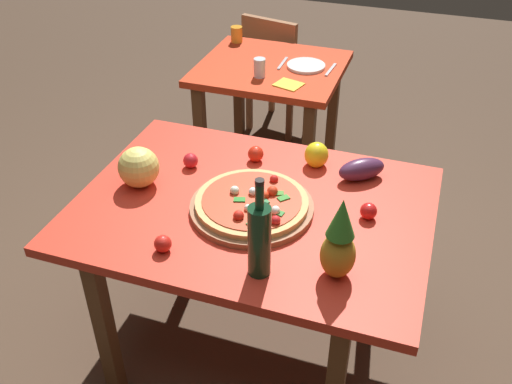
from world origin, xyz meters
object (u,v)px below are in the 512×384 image
(wine_bottle, at_px, (259,239))
(fork_utensil, at_px, (283,63))
(melon, at_px, (139,167))
(eggplant, at_px, (362,169))
(display_table, at_px, (253,221))
(tomato_beside_pepper, at_px, (163,244))
(dinner_plate, at_px, (306,66))
(tomato_at_corner, at_px, (256,154))
(drinking_glass_juice, at_px, (237,34))
(bell_pepper, at_px, (316,155))
(knife_utensil, at_px, (330,70))
(background_table, at_px, (271,86))
(pizza_board, at_px, (252,207))
(dining_chair, at_px, (276,67))
(drinking_glass_water, at_px, (260,68))
(tomato_by_bottle, at_px, (369,211))
(napkin_folded, at_px, (289,84))
(pizza, at_px, (252,202))
(tomato_near_board, at_px, (191,161))
(pineapple_left, at_px, (339,243))

(wine_bottle, relative_size, fork_utensil, 2.05)
(melon, bearing_deg, eggplant, 21.54)
(display_table, height_order, tomato_beside_pepper, tomato_beside_pepper)
(eggplant, height_order, dinner_plate, eggplant)
(tomato_at_corner, height_order, drinking_glass_juice, drinking_glass_juice)
(fork_utensil, bearing_deg, dinner_plate, -0.39)
(bell_pepper, xyz_separation_m, knife_utensil, (-0.17, 1.00, -0.05))
(background_table, xyz_separation_m, pizza_board, (0.35, -1.34, 0.14))
(wine_bottle, bearing_deg, tomato_at_corner, 109.81)
(dining_chair, bearing_deg, dinner_plate, 134.12)
(pizza_board, bearing_deg, drinking_glass_water, 107.16)
(display_table, distance_m, background_table, 1.36)
(display_table, distance_m, tomato_by_bottle, 0.45)
(tomato_by_bottle, relative_size, tomato_beside_pepper, 1.03)
(pizza_board, height_order, napkin_folded, pizza_board)
(drinking_glass_juice, bearing_deg, dining_chair, 61.69)
(wine_bottle, distance_m, drinking_glass_water, 1.57)
(drinking_glass_water, bearing_deg, melon, -95.88)
(display_table, height_order, knife_utensil, knife_utensil)
(pizza, bearing_deg, tomato_at_corner, 106.87)
(dining_chair, relative_size, napkin_folded, 6.07)
(bell_pepper, relative_size, tomato_beside_pepper, 1.80)
(pizza_board, distance_m, wine_bottle, 0.36)
(drinking_glass_water, bearing_deg, tomato_near_board, -88.84)
(tomato_at_corner, bearing_deg, tomato_beside_pepper, -99.81)
(eggplant, distance_m, napkin_folded, 0.94)
(background_table, xyz_separation_m, napkin_folded, (0.17, -0.22, 0.14))
(pizza, bearing_deg, eggplant, 44.83)
(knife_utensil, bearing_deg, tomato_beside_pepper, -92.42)
(pizza, height_order, tomato_near_board, pizza)
(background_table, xyz_separation_m, tomato_at_corner, (0.25, -1.01, 0.17))
(wine_bottle, xyz_separation_m, dinner_plate, (-0.29, 1.70, -0.13))
(pineapple_left, bearing_deg, fork_utensil, 112.38)
(dining_chair, height_order, wine_bottle, wine_bottle)
(pizza, relative_size, bell_pepper, 3.86)
(pineapple_left, bearing_deg, wine_bottle, -163.87)
(drinking_glass_juice, bearing_deg, dinner_plate, -25.55)
(tomato_by_bottle, height_order, drinking_glass_juice, drinking_glass_juice)
(dinner_plate, bearing_deg, drinking_glass_water, -134.95)
(dinner_plate, bearing_deg, wine_bottle, -80.42)
(wine_bottle, relative_size, tomato_beside_pepper, 5.97)
(dining_chair, bearing_deg, napkin_folded, 123.52)
(background_table, xyz_separation_m, melon, (-0.13, -1.33, 0.21))
(pizza_board, bearing_deg, background_table, 104.61)
(tomato_near_board, xyz_separation_m, dinner_plate, (0.19, 1.18, -0.02))
(bell_pepper, relative_size, tomato_at_corner, 1.64)
(pineapple_left, height_order, knife_utensil, pineapple_left)
(background_table, distance_m, tomato_near_board, 1.15)
(tomato_near_board, bearing_deg, fork_utensil, 87.53)
(background_table, relative_size, fork_utensil, 4.57)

